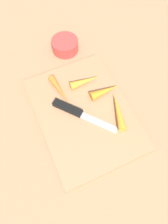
{
  "coord_description": "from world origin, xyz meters",
  "views": [
    {
      "loc": [
        -0.23,
        0.1,
        0.54
      ],
      "look_at": [
        0.0,
        0.0,
        0.01
      ],
      "focal_mm": 32.26,
      "sensor_mm": 36.0,
      "label": 1
    }
  ],
  "objects_px": {
    "carrot_longest": "(118,111)",
    "knife": "(72,110)",
    "carrot_short": "(85,81)",
    "carrot_shortest": "(105,91)",
    "carrot_long": "(60,90)",
    "small_bowl": "(65,45)",
    "cutting_board": "(84,113)"
  },
  "relations": [
    {
      "from": "carrot_long",
      "to": "carrot_shortest",
      "type": "height_order",
      "value": "carrot_shortest"
    },
    {
      "from": "carrot_long",
      "to": "carrot_short",
      "type": "relative_size",
      "value": 1.1
    },
    {
      "from": "carrot_long",
      "to": "carrot_short",
      "type": "distance_m",
      "value": 0.08
    },
    {
      "from": "knife",
      "to": "carrot_short",
      "type": "height_order",
      "value": "carrot_short"
    },
    {
      "from": "knife",
      "to": "small_bowl",
      "type": "xyz_separation_m",
      "value": [
        0.23,
        -0.07,
        0.0
      ]
    },
    {
      "from": "carrot_short",
      "to": "small_bowl",
      "type": "bearing_deg",
      "value": 91.49
    },
    {
      "from": "carrot_short",
      "to": "small_bowl",
      "type": "distance_m",
      "value": 0.16
    },
    {
      "from": "carrot_long",
      "to": "small_bowl",
      "type": "xyz_separation_m",
      "value": [
        0.16,
        -0.08,
        -0.0
      ]
    },
    {
      "from": "carrot_longest",
      "to": "knife",
      "type": "bearing_deg",
      "value": 79.19
    },
    {
      "from": "small_bowl",
      "to": "cutting_board",
      "type": "bearing_deg",
      "value": 170.15
    },
    {
      "from": "knife",
      "to": "carrot_longest",
      "type": "bearing_deg",
      "value": 23.33
    },
    {
      "from": "carrot_shortest",
      "to": "carrot_short",
      "type": "bearing_deg",
      "value": 123.58
    },
    {
      "from": "knife",
      "to": "carrot_longest",
      "type": "height_order",
      "value": "carrot_longest"
    },
    {
      "from": "carrot_longest",
      "to": "carrot_short",
      "type": "height_order",
      "value": "same"
    },
    {
      "from": "cutting_board",
      "to": "carrot_shortest",
      "type": "bearing_deg",
      "value": -69.14
    },
    {
      "from": "small_bowl",
      "to": "carrot_longest",
      "type": "bearing_deg",
      "value": -171.62
    },
    {
      "from": "knife",
      "to": "carrot_long",
      "type": "xyz_separation_m",
      "value": [
        0.07,
        0.01,
        0.01
      ]
    },
    {
      "from": "knife",
      "to": "carrot_short",
      "type": "bearing_deg",
      "value": 93.97
    },
    {
      "from": "cutting_board",
      "to": "small_bowl",
      "type": "distance_m",
      "value": 0.26
    },
    {
      "from": "cutting_board",
      "to": "carrot_shortest",
      "type": "xyz_separation_m",
      "value": [
        0.03,
        -0.08,
        0.02
      ]
    },
    {
      "from": "knife",
      "to": "carrot_longest",
      "type": "distance_m",
      "value": 0.13
    },
    {
      "from": "cutting_board",
      "to": "carrot_longest",
      "type": "relative_size",
      "value": 3.09
    },
    {
      "from": "carrot_longest",
      "to": "small_bowl",
      "type": "xyz_separation_m",
      "value": [
        0.29,
        0.04,
        -0.0
      ]
    },
    {
      "from": "carrot_longest",
      "to": "carrot_shortest",
      "type": "relative_size",
      "value": 1.27
    },
    {
      "from": "carrot_short",
      "to": "carrot_shortest",
      "type": "height_order",
      "value": "carrot_shortest"
    },
    {
      "from": "knife",
      "to": "carrot_shortest",
      "type": "xyz_separation_m",
      "value": [
        0.01,
        -0.11,
        0.01
      ]
    },
    {
      "from": "knife",
      "to": "carrot_shortest",
      "type": "height_order",
      "value": "carrot_shortest"
    },
    {
      "from": "cutting_board",
      "to": "small_bowl",
      "type": "relative_size",
      "value": 4.02
    },
    {
      "from": "carrot_shortest",
      "to": "small_bowl",
      "type": "relative_size",
      "value": 1.02
    },
    {
      "from": "carrot_short",
      "to": "carrot_longest",
      "type": "bearing_deg",
      "value": -69.99
    },
    {
      "from": "cutting_board",
      "to": "carrot_short",
      "type": "xyz_separation_m",
      "value": [
        0.09,
        -0.04,
        0.02
      ]
    },
    {
      "from": "cutting_board",
      "to": "carrot_long",
      "type": "xyz_separation_m",
      "value": [
        0.09,
        0.04,
        0.02
      ]
    }
  ]
}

